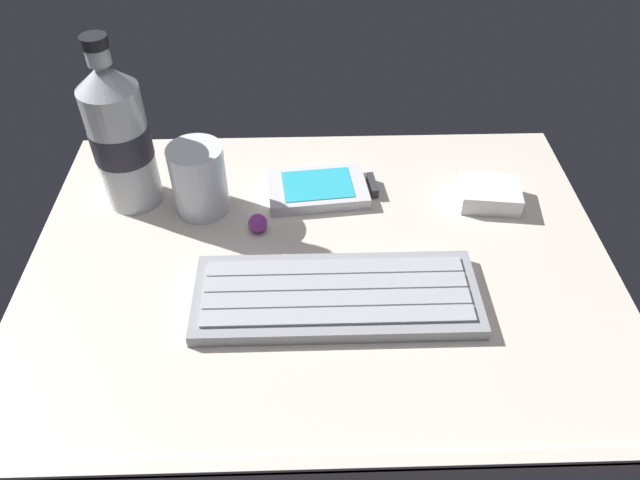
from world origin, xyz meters
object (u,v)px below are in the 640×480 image
(charger_block, at_px, (490,194))
(trackball_mouse, at_px, (258,223))
(water_bottle, at_px, (120,136))
(keyboard, at_px, (336,295))
(handheld_device, at_px, (323,189))
(juice_cup, at_px, (199,182))

(charger_block, distance_m, trackball_mouse, 0.28)
(water_bottle, distance_m, trackball_mouse, 0.18)
(keyboard, relative_size, trackball_mouse, 13.19)
(keyboard, distance_m, handheld_device, 0.17)
(juice_cup, height_order, charger_block, juice_cup)
(water_bottle, xyz_separation_m, trackball_mouse, (0.15, -0.06, -0.08))
(charger_block, bearing_deg, water_bottle, 177.40)
(handheld_device, relative_size, charger_block, 1.90)
(handheld_device, distance_m, water_bottle, 0.24)
(juice_cup, bearing_deg, water_bottle, 166.82)
(keyboard, xyz_separation_m, handheld_device, (-0.01, 0.17, -0.00))
(handheld_device, distance_m, juice_cup, 0.15)
(water_bottle, height_order, trackball_mouse, water_bottle)
(keyboard, relative_size, water_bottle, 1.39)
(juice_cup, height_order, trackball_mouse, juice_cup)
(handheld_device, xyz_separation_m, charger_block, (0.20, -0.02, 0.00))
(juice_cup, relative_size, trackball_mouse, 3.86)
(charger_block, relative_size, trackball_mouse, 3.18)
(handheld_device, bearing_deg, water_bottle, -179.34)
(handheld_device, relative_size, water_bottle, 0.64)
(juice_cup, distance_m, charger_block, 0.35)
(keyboard, xyz_separation_m, water_bottle, (-0.24, 0.17, 0.08))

